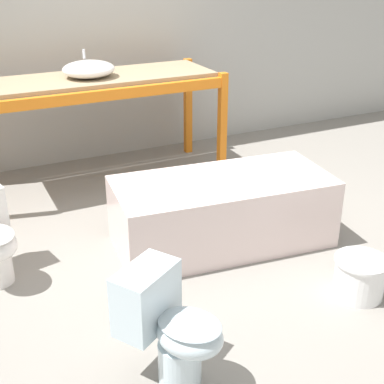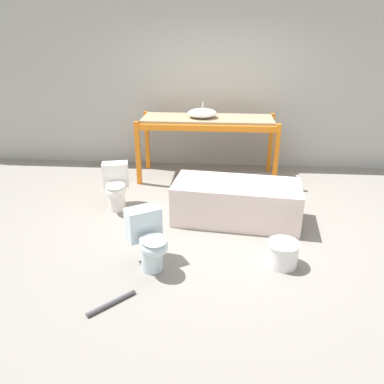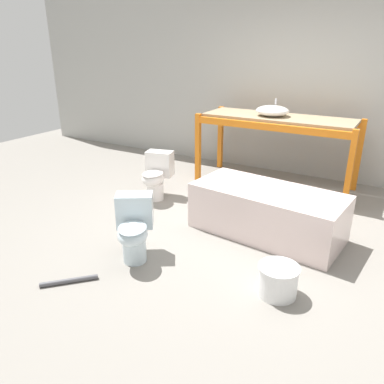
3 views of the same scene
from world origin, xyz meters
name	(u,v)px [view 3 (image 3 of 3)]	position (x,y,z in m)	size (l,w,h in m)	color
ground_plane	(244,232)	(0.00, 0.00, 0.00)	(12.00, 12.00, 0.00)	gray
warehouse_wall_rear	(312,68)	(0.00, 2.30, 1.60)	(10.80, 0.08, 3.20)	#ADADA8
shelving_rack	(278,126)	(-0.22, 1.60, 0.86)	(2.18, 0.82, 1.00)	orange
sink_basin	(272,111)	(-0.31, 1.58, 1.07)	(0.46, 0.42, 0.22)	white
bathtub_main	(267,208)	(0.21, 0.09, 0.30)	(1.64, 0.89, 0.51)	silver
toilet_near	(134,227)	(-0.70, -1.02, 0.33)	(0.55, 0.61, 0.61)	silver
toilet_far	(156,174)	(-1.40, 0.33, 0.33)	(0.42, 0.58, 0.61)	white
bucket_white	(278,280)	(0.67, -0.89, 0.14)	(0.34, 0.34, 0.26)	white
loose_pipe	(69,281)	(-0.93, -1.65, 0.02)	(0.37, 0.38, 0.04)	#4C4C51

